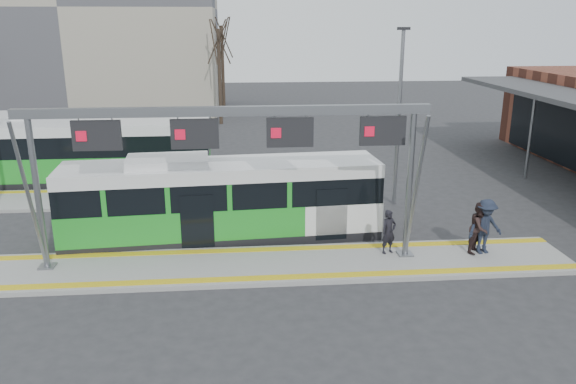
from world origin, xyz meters
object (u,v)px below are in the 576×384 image
hero_bus (222,200)px  passenger_c (485,226)px  passenger_a (389,232)px  gantry (232,140)px  passenger_b (480,228)px

hero_bus → passenger_c: hero_bus is taller
hero_bus → passenger_a: bearing=-26.3°
passenger_a → passenger_c: bearing=-28.7°
gantry → hero_bus: bearing=100.2°
hero_bus → passenger_c: 9.45m
passenger_b → gantry: bearing=135.7°
passenger_c → gantry: bearing=168.9°
passenger_a → hero_bus: bearing=134.1°
passenger_b → passenger_c: (0.16, -0.08, 0.07)m
gantry → passenger_c: bearing=-0.2°
hero_bus → passenger_b: bearing=-20.1°
hero_bus → passenger_b: size_ratio=6.52×
hero_bus → passenger_c: bearing=-20.3°
gantry → hero_bus: gantry is taller
gantry → passenger_a: 6.28m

